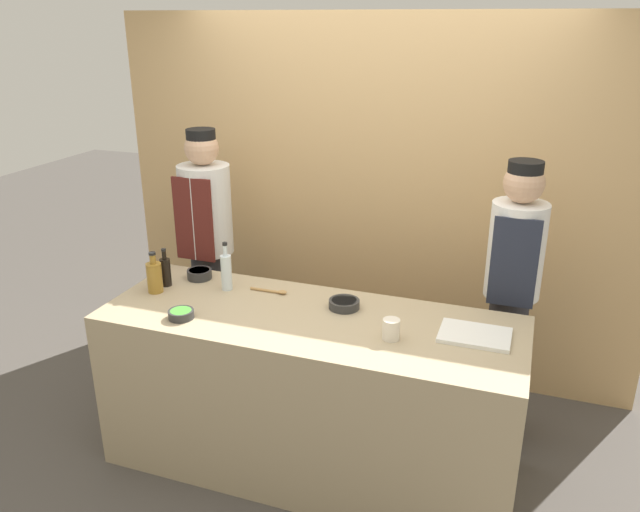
{
  "coord_description": "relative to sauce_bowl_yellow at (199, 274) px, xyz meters",
  "views": [
    {
      "loc": [
        1.02,
        -2.7,
        2.35
      ],
      "look_at": [
        0.0,
        0.16,
        1.19
      ],
      "focal_mm": 35.0,
      "sensor_mm": 36.0,
      "label": 1
    }
  ],
  "objects": [
    {
      "name": "bottle_vinegar",
      "position": [
        -0.14,
        -0.25,
        0.06
      ],
      "size": [
        0.09,
        0.09,
        0.24
      ],
      "color": "olive",
      "rests_on": "counter"
    },
    {
      "name": "cabinet_wall",
      "position": [
        0.79,
        0.98,
        0.26
      ],
      "size": [
        3.55,
        0.18,
        2.4
      ],
      "color": "tan",
      "rests_on": "ground_plane"
    },
    {
      "name": "cutting_board",
      "position": [
        1.62,
        -0.19,
        -0.02
      ],
      "size": [
        0.34,
        0.24,
        0.02
      ],
      "color": "white",
      "rests_on": "counter"
    },
    {
      "name": "chef_right",
      "position": [
        1.75,
        0.4,
        -0.02
      ],
      "size": [
        0.3,
        0.3,
        1.66
      ],
      "color": "#28282D",
      "rests_on": "ground_plane"
    },
    {
      "name": "sauce_bowl_white",
      "position": [
        0.93,
        -0.1,
        -0.0
      ],
      "size": [
        0.16,
        0.16,
        0.05
      ],
      "color": "#2D2D2D",
      "rests_on": "counter"
    },
    {
      "name": "bottle_clear",
      "position": [
        0.23,
        -0.09,
        0.08
      ],
      "size": [
        0.06,
        0.06,
        0.28
      ],
      "color": "silver",
      "rests_on": "counter"
    },
    {
      "name": "cup_cream",
      "position": [
        1.24,
        -0.35,
        0.02
      ],
      "size": [
        0.08,
        0.08,
        0.1
      ],
      "color": "silver",
      "rests_on": "counter"
    },
    {
      "name": "counter",
      "position": [
        0.79,
        -0.26,
        -0.49
      ],
      "size": [
        2.19,
        0.79,
        0.91
      ],
      "color": "tan",
      "rests_on": "ground_plane"
    },
    {
      "name": "sauce_bowl_yellow",
      "position": [
        0.0,
        0.0,
        0.0
      ],
      "size": [
        0.14,
        0.14,
        0.05
      ],
      "color": "#2D2D2D",
      "rests_on": "counter"
    },
    {
      "name": "wooden_spoon",
      "position": [
        0.49,
        -0.05,
        -0.02
      ],
      "size": [
        0.22,
        0.04,
        0.02
      ],
      "color": "#B2844C",
      "rests_on": "counter"
    },
    {
      "name": "chef_left",
      "position": [
        -0.17,
        0.4,
        0.0
      ],
      "size": [
        0.33,
        0.33,
        1.72
      ],
      "color": "#28282D",
      "rests_on": "ground_plane"
    },
    {
      "name": "ground_plane",
      "position": [
        0.79,
        -0.26,
        -0.94
      ],
      "size": [
        14.0,
        14.0,
        0.0
      ],
      "primitive_type": "plane",
      "color": "#4C4742"
    },
    {
      "name": "sauce_bowl_green",
      "position": [
        0.17,
        -0.49,
        -0.01
      ],
      "size": [
        0.13,
        0.13,
        0.04
      ],
      "color": "#2D2D2D",
      "rests_on": "counter"
    },
    {
      "name": "bottle_soy",
      "position": [
        -0.13,
        -0.15,
        0.06
      ],
      "size": [
        0.06,
        0.06,
        0.22
      ],
      "color": "black",
      "rests_on": "counter"
    }
  ]
}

